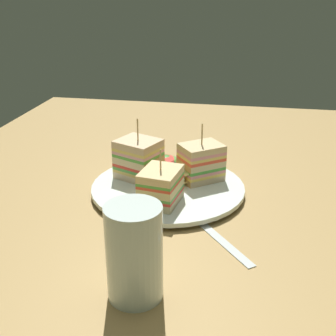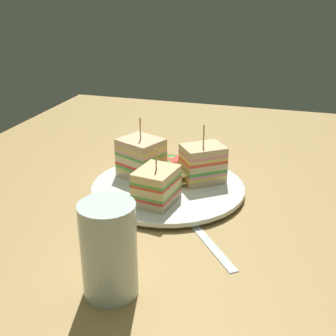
% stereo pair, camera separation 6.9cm
% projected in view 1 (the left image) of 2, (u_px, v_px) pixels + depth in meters
% --- Properties ---
extents(ground_plane, '(1.11, 0.89, 0.02)m').
position_uv_depth(ground_plane, '(168.00, 197.00, 0.71)').
color(ground_plane, '#A17F48').
extents(plate, '(0.24, 0.24, 0.01)m').
position_uv_depth(plate, '(168.00, 188.00, 0.71)').
color(plate, silver).
rests_on(plate, ground_plane).
extents(sandwich_wedge_0, '(0.08, 0.08, 0.10)m').
position_uv_depth(sandwich_wedge_0, '(201.00, 162.00, 0.72)').
color(sandwich_wedge_0, beige).
rests_on(sandwich_wedge_0, plate).
extents(sandwich_wedge_1, '(0.08, 0.08, 0.10)m').
position_uv_depth(sandwich_wedge_1, '(139.00, 159.00, 0.72)').
color(sandwich_wedge_1, beige).
rests_on(sandwich_wedge_1, plate).
extents(sandwich_wedge_2, '(0.07, 0.06, 0.08)m').
position_uv_depth(sandwich_wedge_2, '(160.00, 186.00, 0.64)').
color(sandwich_wedge_2, beige).
rests_on(sandwich_wedge_2, plate).
extents(chip_pile, '(0.07, 0.07, 0.03)m').
position_uv_depth(chip_pile, '(176.00, 174.00, 0.71)').
color(chip_pile, '#E1CB7D').
rests_on(chip_pile, plate).
extents(salad_garnish, '(0.08, 0.06, 0.01)m').
position_uv_depth(salad_garnish, '(162.00, 162.00, 0.78)').
color(salad_garnish, '#398432').
rests_on(salad_garnish, plate).
extents(spoon, '(0.14, 0.11, 0.01)m').
position_uv_depth(spoon, '(200.00, 220.00, 0.62)').
color(spoon, silver).
rests_on(spoon, ground_plane).
extents(drinking_glass, '(0.06, 0.06, 0.11)m').
position_uv_depth(drinking_glass, '(134.00, 258.00, 0.46)').
color(drinking_glass, silver).
rests_on(drinking_glass, ground_plane).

